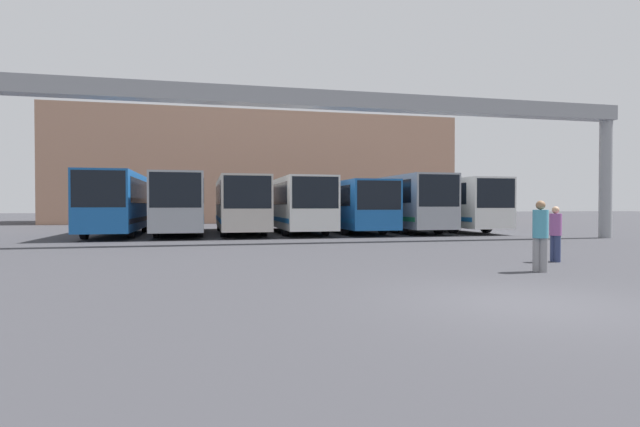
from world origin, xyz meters
The scene contains 12 objects.
ground_plane centered at (0.00, 0.00, 0.00)m, with size 200.00×200.00×0.00m, color #38383D.
building_backdrop centered at (0.00, 43.02, 5.06)m, with size 37.06×12.00×10.12m.
overhead_gantry centered at (0.00, 13.61, 5.50)m, with size 29.01×0.80×6.52m.
bus_slot_0 centered at (-9.78, 21.20, 1.88)m, with size 2.48×10.01×3.27m.
bus_slot_1 centered at (-6.52, 22.00, 1.86)m, with size 2.51×11.61×3.23m.
bus_slot_2 centered at (-3.26, 21.86, 1.80)m, with size 2.46×11.33×3.12m.
bus_slot_3 centered at (0.00, 21.79, 1.80)m, with size 2.54×11.19×3.12m.
bus_slot_4 centered at (3.26, 21.84, 1.71)m, with size 2.54×11.30×2.96m.
bus_slot_5 centered at (6.52, 21.26, 1.90)m, with size 2.49×10.14×3.31m.
bus_slot_6 centered at (9.78, 22.25, 1.81)m, with size 2.47×12.11×3.15m.
pedestrian_near_left centered at (2.80, 3.37, 0.93)m, with size 0.36×0.36×1.75m.
pedestrian_mid_right centered at (4.64, 5.14, 0.85)m, with size 0.33×0.33×1.60m.
Camera 1 is at (-5.25, -7.32, 1.65)m, focal length 28.00 mm.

